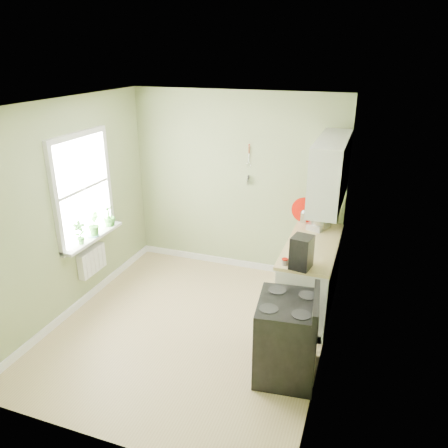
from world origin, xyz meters
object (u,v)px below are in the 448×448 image
(stand_mixer, at_px, (319,215))
(kettle, at_px, (304,216))
(stove, at_px, (287,338))
(coffee_maker, at_px, (301,253))

(stand_mixer, xyz_separation_m, kettle, (-0.24, 0.15, -0.09))
(stove, relative_size, stand_mixer, 2.25)
(stove, bearing_deg, kettle, 96.14)
(kettle, relative_size, coffee_maker, 0.49)
(stove, bearing_deg, stand_mixer, 89.73)
(kettle, bearing_deg, coffee_maker, -81.47)
(stand_mixer, height_order, kettle, stand_mixer)
(stand_mixer, bearing_deg, coffee_maker, -91.09)
(stand_mixer, distance_m, kettle, 0.29)
(stove, height_order, stand_mixer, stand_mixer)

